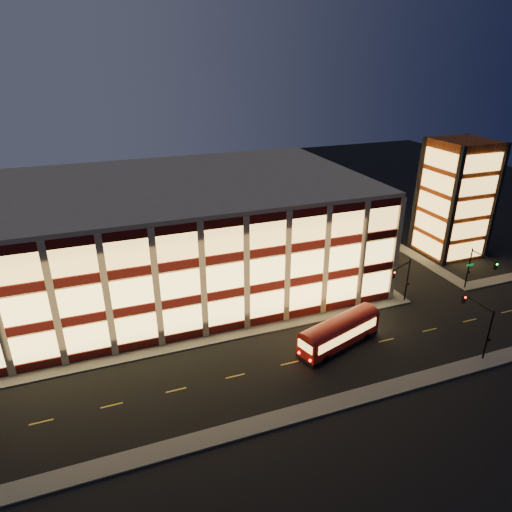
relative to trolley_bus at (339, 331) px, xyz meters
name	(u,v)px	position (x,y,z in m)	size (l,w,h in m)	color
ground	(236,340)	(-10.33, 5.04, -1.94)	(200.00, 200.00, 0.00)	black
sidewalk_office_south	(208,340)	(-13.33, 6.04, -1.87)	(54.00, 2.00, 0.15)	#514F4C
sidewalk_office_east	(339,254)	(12.67, 22.04, -1.87)	(2.00, 30.00, 0.15)	#514F4C
sidewalk_tower_south	(499,280)	(29.67, 6.04, -1.87)	(14.00, 2.00, 0.15)	#514F4C
sidewalk_tower_west	(396,245)	(23.67, 22.04, -1.87)	(2.00, 30.00, 0.15)	#514F4C
sidewalk_near	(281,418)	(-10.33, -7.96, -1.87)	(100.00, 2.00, 0.15)	#514F4C
office_building	(176,233)	(-13.24, 21.95, 5.31)	(50.45, 30.45, 14.50)	tan
stair_tower	(455,199)	(29.63, 16.99, 7.05)	(8.60, 8.60, 18.00)	#8C3814
traffic_signal_far	(403,276)	(11.88, 5.28, 2.17)	(3.79, 1.87, 6.00)	black
traffic_signal_right	(478,266)	(23.17, 4.42, 2.16)	(1.20, 4.37, 6.00)	black
traffic_signal_near	(479,319)	(13.17, -5.99, 2.19)	(0.32, 4.45, 6.00)	black
trolley_bus	(339,331)	(0.00, 0.00, 0.00)	(10.64, 5.63, 3.50)	#980F08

